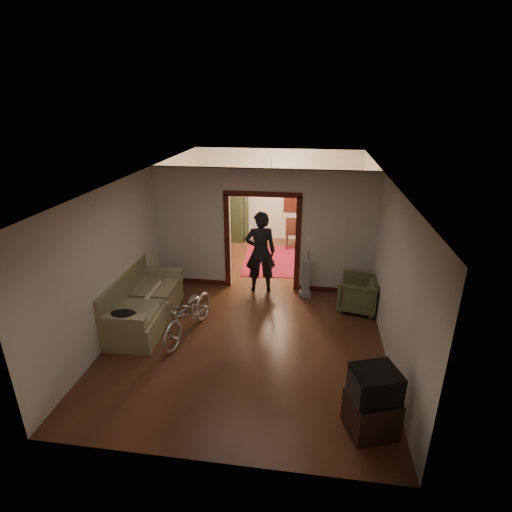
% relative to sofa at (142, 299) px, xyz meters
% --- Properties ---
extents(floor, '(5.00, 8.50, 0.01)m').
position_rel_sofa_xyz_m(floor, '(2.15, 1.18, -0.51)').
color(floor, '#3C1E13').
rests_on(floor, ground).
extents(ceiling, '(5.00, 8.50, 0.01)m').
position_rel_sofa_xyz_m(ceiling, '(2.15, 1.18, 2.29)').
color(ceiling, white).
rests_on(ceiling, floor).
extents(wall_back, '(5.00, 0.02, 2.80)m').
position_rel_sofa_xyz_m(wall_back, '(2.15, 5.43, 0.89)').
color(wall_back, beige).
rests_on(wall_back, floor).
extents(wall_left, '(0.02, 8.50, 2.80)m').
position_rel_sofa_xyz_m(wall_left, '(-0.35, 1.18, 0.89)').
color(wall_left, beige).
rests_on(wall_left, floor).
extents(wall_right, '(0.02, 8.50, 2.80)m').
position_rel_sofa_xyz_m(wall_right, '(4.65, 1.18, 0.89)').
color(wall_right, beige).
rests_on(wall_right, floor).
extents(partition_wall, '(5.00, 0.14, 2.80)m').
position_rel_sofa_xyz_m(partition_wall, '(2.15, 1.93, 0.89)').
color(partition_wall, beige).
rests_on(partition_wall, floor).
extents(door_casing, '(1.74, 0.20, 2.32)m').
position_rel_sofa_xyz_m(door_casing, '(2.15, 1.93, 0.59)').
color(door_casing, '#3C130D').
rests_on(door_casing, floor).
extents(far_window, '(0.98, 0.06, 1.28)m').
position_rel_sofa_xyz_m(far_window, '(2.85, 5.39, 1.04)').
color(far_window, black).
rests_on(far_window, wall_back).
extents(chandelier, '(0.24, 0.24, 0.24)m').
position_rel_sofa_xyz_m(chandelier, '(2.15, 3.68, 1.84)').
color(chandelier, '#FFE0A5').
rests_on(chandelier, ceiling).
extents(light_switch, '(0.08, 0.01, 0.12)m').
position_rel_sofa_xyz_m(light_switch, '(3.20, 1.85, 0.74)').
color(light_switch, silver).
rests_on(light_switch, partition_wall).
extents(sofa, '(1.09, 2.26, 1.02)m').
position_rel_sofa_xyz_m(sofa, '(0.00, 0.00, 0.00)').
color(sofa, olive).
rests_on(sofa, floor).
extents(rolled_paper, '(0.10, 0.82, 0.10)m').
position_rel_sofa_xyz_m(rolled_paper, '(0.10, 0.30, 0.02)').
color(rolled_paper, beige).
rests_on(rolled_paper, sofa).
extents(jacket, '(0.49, 0.36, 0.14)m').
position_rel_sofa_xyz_m(jacket, '(0.05, -0.91, 0.17)').
color(jacket, black).
rests_on(jacket, sofa).
extents(bicycle, '(0.95, 1.83, 0.92)m').
position_rel_sofa_xyz_m(bicycle, '(1.05, -0.33, -0.05)').
color(bicycle, silver).
rests_on(bicycle, floor).
extents(armchair, '(0.95, 0.93, 0.73)m').
position_rel_sofa_xyz_m(armchair, '(4.29, 1.13, -0.15)').
color(armchair, '#4F5A32').
rests_on(armchair, floor).
extents(tv_stand, '(0.77, 0.73, 0.56)m').
position_rel_sofa_xyz_m(tv_stand, '(4.16, -2.26, -0.23)').
color(tv_stand, black).
rests_on(tv_stand, floor).
extents(crt_tv, '(0.71, 0.67, 0.49)m').
position_rel_sofa_xyz_m(crt_tv, '(4.16, -2.26, 0.22)').
color(crt_tv, black).
rests_on(crt_tv, tv_stand).
extents(vacuum, '(0.30, 0.26, 0.87)m').
position_rel_sofa_xyz_m(vacuum, '(3.18, 1.58, -0.07)').
color(vacuum, gray).
rests_on(vacuum, floor).
extents(person, '(0.77, 0.59, 1.91)m').
position_rel_sofa_xyz_m(person, '(2.13, 1.73, 0.44)').
color(person, black).
rests_on(person, floor).
extents(oriental_rug, '(1.90, 2.40, 0.02)m').
position_rel_sofa_xyz_m(oriental_rug, '(2.31, 3.57, -0.50)').
color(oriental_rug, maroon).
rests_on(oriental_rug, floor).
extents(locker, '(1.01, 0.72, 1.82)m').
position_rel_sofa_xyz_m(locker, '(0.79, 5.14, 0.40)').
color(locker, '#252F1C').
rests_on(locker, floor).
extents(globe, '(0.27, 0.27, 0.27)m').
position_rel_sofa_xyz_m(globe, '(0.79, 5.14, 1.43)').
color(globe, '#1E5972').
rests_on(globe, locker).
extents(desk, '(1.02, 0.61, 0.73)m').
position_rel_sofa_xyz_m(desk, '(3.35, 4.68, -0.15)').
color(desk, black).
rests_on(desk, floor).
extents(desk_chair, '(0.54, 0.54, 1.00)m').
position_rel_sofa_xyz_m(desk_chair, '(2.73, 4.63, -0.01)').
color(desk_chair, black).
rests_on(desk_chair, floor).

